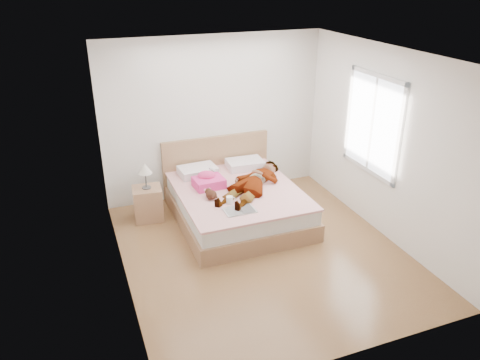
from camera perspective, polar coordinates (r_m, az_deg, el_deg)
The scene contains 11 objects.
ground at distance 6.39m, azimuth 2.75°, elevation -8.70°, with size 4.00×4.00×0.00m, color #523019.
woman at distance 6.93m, azimuth 1.58°, elevation 0.02°, with size 0.62×1.65×0.23m, color silver.
hair at distance 7.17m, azimuth -4.01°, elevation 0.22°, with size 0.47×0.58×0.09m, color black.
phone at distance 7.09m, azimuth -3.38°, elevation 1.29°, with size 0.05×0.10×0.01m, color silver.
room_shell at distance 6.82m, azimuth 15.88°, elevation 6.54°, with size 4.00×4.00×4.00m.
bed at distance 7.08m, azimuth -0.54°, elevation -2.54°, with size 1.80×2.08×1.00m.
towel at distance 6.96m, azimuth -3.89°, elevation -0.10°, with size 0.46×0.39×0.23m.
magazine at distance 6.30m, azimuth -0.04°, elevation -3.70°, with size 0.42×0.28×0.02m.
coffee_mug at distance 6.47m, azimuth -1.25°, elevation -2.44°, with size 0.14×0.11×0.11m.
plush_toy at distance 6.61m, azimuth -3.58°, elevation -1.74°, with size 0.18×0.25×0.13m.
nightstand at distance 7.16m, azimuth -11.18°, elevation -2.53°, with size 0.45×0.41×0.91m.
Camera 1 is at (-2.19, -4.88, 3.50)m, focal length 35.00 mm.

